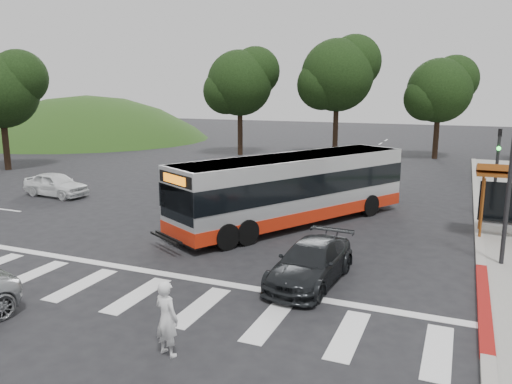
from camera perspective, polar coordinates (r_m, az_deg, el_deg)
The scene contains 14 objects.
ground at distance 18.74m, azimuth -4.37°, elevation -6.07°, with size 140.00×140.00×0.00m, color black.
curb_east at distance 24.54m, azimuth 24.00°, elevation -2.60°, with size 0.30×40.00×0.15m, color #9E9991.
curb_east_red at distance 14.99m, azimuth 24.59°, elevation -11.49°, with size 0.32×6.00×0.15m, color maroon.
hillside_nw at distance 61.24m, azimuth -18.55°, elevation 5.76°, with size 44.00×44.00×10.00m, color #183812.
crosswalk_ladder at distance 14.75m, azimuth -13.38°, elevation -11.39°, with size 18.00×2.60×0.01m, color silver.
traffic_signal_ne_short at distance 24.62m, azimuth 25.84°, elevation 2.99°, with size 0.18×0.37×4.00m.
tree_north_a at distance 43.15m, azimuth 9.40°, elevation 13.17°, with size 6.60×6.15×10.17m.
tree_north_b at distance 43.98m, azimuth 20.33°, elevation 10.94°, with size 5.72×5.33×8.43m.
tree_north_c at distance 43.84m, azimuth -1.74°, elevation 12.47°, with size 6.16×5.74×9.30m.
tree_west_a at distance 39.73m, azimuth -27.06°, elevation 10.39°, with size 5.72×5.33×8.43m.
transit_bus at distance 21.32m, azimuth 4.36°, elevation 0.20°, with size 2.47×11.39×2.94m, color #AEB0B3, non-canonical shape.
pedestrian at distance 11.27m, azimuth -10.18°, elevation -14.04°, with size 0.62×0.41×1.70m, color white.
dark_sedan at distance 15.15m, azimuth 6.28°, elevation -8.04°, with size 1.71×4.21×1.22m, color black.
west_car_white at distance 29.05m, azimuth -21.90°, elevation 0.82°, with size 1.53×3.80×1.30m, color white.
Camera 1 is at (8.17, -15.87, 5.71)m, focal length 35.00 mm.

